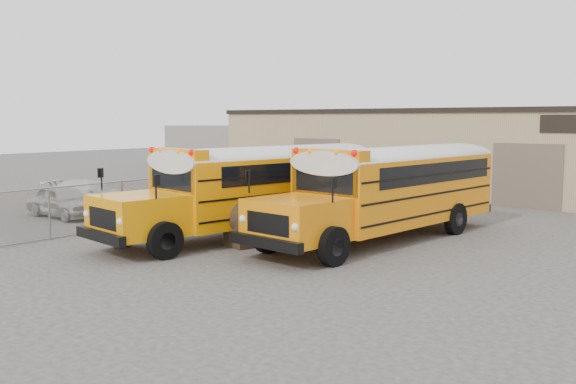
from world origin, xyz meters
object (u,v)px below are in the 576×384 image
Objects in this scene: tarp_bundle at (242,224)px; car_dark at (216,189)px; car_white at (90,194)px; school_bus_left at (375,172)px; school_bus_right at (481,173)px; car_silver at (64,201)px.

tarp_bundle is 10.73m from car_dark.
car_dark is (-8.20, 6.92, -0.02)m from tarp_bundle.
tarp_bundle reaches higher than car_white.
school_bus_left is 2.57× the size of car_white.
school_bus_right reaches higher than car_white.
school_bus_left is 13.17m from car_silver.
tarp_bundle is at bearing -126.58° from car_white.
school_bus_left reaches higher than tarp_bundle.
car_dark is (-8.00, -1.53, -1.13)m from school_bus_left.
school_bus_left is at bearing -92.95° from car_dark.
school_bus_left reaches higher than car_dark.
tarp_bundle is 0.33× the size of car_white.
car_dark is (3.79, 4.50, 0.09)m from car_white.
school_bus_right is 17.67m from car_white.
car_dark is at bearing -13.93° from car_silver.
school_bus_left is 8.22m from car_dark.
school_bus_left reaches higher than car_silver.
school_bus_right is 2.56× the size of car_white.
school_bus_left is 8.52m from tarp_bundle.
school_bus_right reaches higher than car_silver.
school_bus_left is at bearing -47.82° from car_silver.
car_silver is 7.31m from car_dark.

